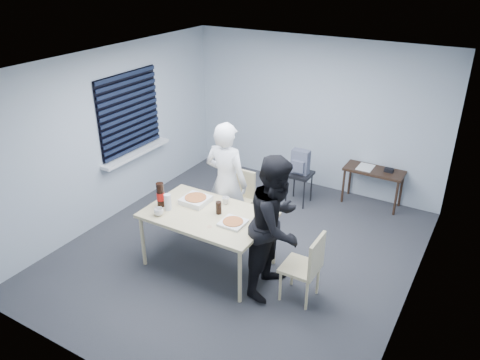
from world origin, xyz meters
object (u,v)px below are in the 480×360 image
Objects in this scene: side_table at (374,174)px; backpack at (300,162)px; mug_b at (226,201)px; dining_table at (208,218)px; person_black at (276,226)px; stool at (299,179)px; chair_far at (239,195)px; chair_right at (307,264)px; soda_bottle at (160,195)px; mug_a at (159,212)px; person_white at (226,182)px.

side_table is 2.36× the size of backpack.
mug_b reaches higher than side_table.
dining_table is 4.01× the size of backpack.
person_black reaches higher than stool.
chair_far is at bearing -99.19° from backpack.
chair_far reaches higher than dining_table.
stool is at bearing 116.00° from chair_right.
backpack is at bearing 67.44° from soda_bottle.
dining_table is 4.81× the size of soda_bottle.
chair_far is 1.58m from person_black.
stool is 2.70m from mug_a.
chair_far is 8.90× the size of mug_b.
dining_table is at bearing 179.82° from chair_right.
chair_far is 1.63× the size of stool.
soda_bottle is (-2.02, -2.90, 0.39)m from side_table.
person_white is at bearing 120.51° from mug_b.
person_black is 1.88× the size of side_table.
chair_right is 2.44m from backpack.
soda_bottle is at bearing -124.87° from side_table.
mug_b is (0.06, 0.34, 0.11)m from dining_table.
mug_b is at bearing 120.51° from person_white.
stool is (0.49, 1.12, -0.08)m from chair_far.
stool is at bearing 66.45° from chair_far.
person_black is at bearing 6.04° from soda_bottle.
mug_a is at bearing -121.38° from side_table.
person_black reaches higher than mug_a.
soda_bottle is at bearing -176.08° from chair_right.
stool is at bearing 16.41° from person_black.
chair_right is at bearing 155.48° from person_white.
person_white is at bearing -93.45° from backpack.
mug_a is at bearing 104.21° from person_black.
side_table is at bearing 90.29° from chair_right.
side_table is 3.64m from mug_a.
mug_a is at bearing -108.25° from stool.
person_black is 2.78m from side_table.
side_table is at bearing 55.13° from soda_bottle.
soda_bottle reaches higher than stool.
chair_right reaches higher than dining_table.
stool is 1.91m from mug_b.
side_table is 2.76m from mug_b.
person_white reaches higher than backpack.
stool is (-0.64, 2.16, -0.45)m from person_black.
person_white is at bearing 71.27° from mug_a.
stool is at bearing 81.79° from mug_b.
person_white is (-1.55, 0.71, 0.37)m from chair_right.
dining_table is 0.69m from soda_bottle.
mug_a reaches higher than dining_table.
stool is 5.47× the size of mug_b.
person_black is (0.96, 0.03, 0.17)m from dining_table.
side_table is (0.42, 2.73, -0.34)m from person_black.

